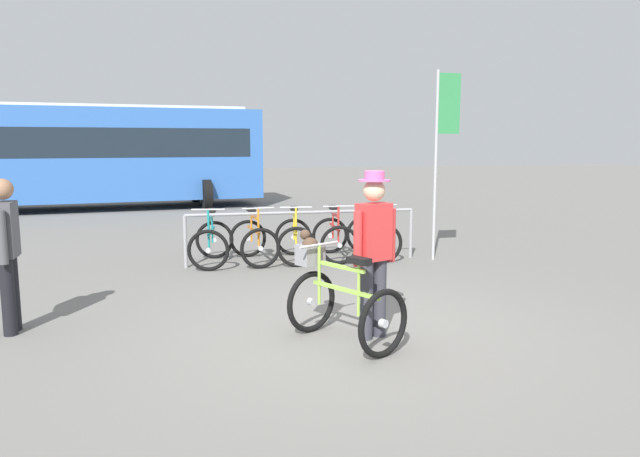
{
  "coord_description": "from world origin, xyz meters",
  "views": [
    {
      "loc": [
        -2.02,
        -5.76,
        2.01
      ],
      "look_at": [
        -0.09,
        0.83,
        1.0
      ],
      "focal_mm": 33.04,
      "sensor_mm": 36.0,
      "label": 1
    }
  ],
  "objects_px": {
    "pedestrian_with_backpack": "(4,246)",
    "featured_bicycle": "(337,294)",
    "racked_bike_orange": "(254,241)",
    "racked_bike_red": "(335,238)",
    "racked_bike_yellow": "(295,239)",
    "racked_bike_lime": "(373,237)",
    "bus_distant": "(90,151)",
    "banner_flag": "(444,129)",
    "racked_bike_teal": "(212,243)",
    "person_with_featured_bike": "(374,248)"
  },
  "relations": [
    {
      "from": "pedestrian_with_backpack",
      "to": "banner_flag",
      "type": "bearing_deg",
      "value": 20.29
    },
    {
      "from": "person_with_featured_bike",
      "to": "pedestrian_with_backpack",
      "type": "bearing_deg",
      "value": 161.43
    },
    {
      "from": "racked_bike_orange",
      "to": "racked_bike_red",
      "type": "relative_size",
      "value": 0.93
    },
    {
      "from": "racked_bike_red",
      "to": "person_with_featured_bike",
      "type": "distance_m",
      "value": 4.21
    },
    {
      "from": "featured_bicycle",
      "to": "person_with_featured_bike",
      "type": "height_order",
      "value": "person_with_featured_bike"
    },
    {
      "from": "bus_distant",
      "to": "racked_bike_teal",
      "type": "bearing_deg",
      "value": -74.34
    },
    {
      "from": "racked_bike_teal",
      "to": "racked_bike_red",
      "type": "distance_m",
      "value": 2.1
    },
    {
      "from": "bus_distant",
      "to": "racked_bike_lime",
      "type": "bearing_deg",
      "value": -60.25
    },
    {
      "from": "racked_bike_teal",
      "to": "featured_bicycle",
      "type": "height_order",
      "value": "featured_bicycle"
    },
    {
      "from": "racked_bike_orange",
      "to": "racked_bike_red",
      "type": "bearing_deg",
      "value": -3.48
    },
    {
      "from": "racked_bike_orange",
      "to": "bus_distant",
      "type": "bearing_deg",
      "value": 109.5
    },
    {
      "from": "racked_bike_teal",
      "to": "banner_flag",
      "type": "height_order",
      "value": "banner_flag"
    },
    {
      "from": "racked_bike_teal",
      "to": "banner_flag",
      "type": "xyz_separation_m",
      "value": [
        3.85,
        -0.66,
        1.86
      ]
    },
    {
      "from": "pedestrian_with_backpack",
      "to": "bus_distant",
      "type": "distance_m",
      "value": 12.27
    },
    {
      "from": "person_with_featured_bike",
      "to": "racked_bike_lime",
      "type": "bearing_deg",
      "value": 68.54
    },
    {
      "from": "racked_bike_lime",
      "to": "person_with_featured_bike",
      "type": "relative_size",
      "value": 0.65
    },
    {
      "from": "pedestrian_with_backpack",
      "to": "racked_bike_red",
      "type": "bearing_deg",
      "value": 32.19
    },
    {
      "from": "bus_distant",
      "to": "banner_flag",
      "type": "bearing_deg",
      "value": -56.99
    },
    {
      "from": "pedestrian_with_backpack",
      "to": "featured_bicycle",
      "type": "bearing_deg",
      "value": -20.53
    },
    {
      "from": "racked_bike_orange",
      "to": "pedestrian_with_backpack",
      "type": "distance_m",
      "value": 4.33
    },
    {
      "from": "racked_bike_teal",
      "to": "bus_distant",
      "type": "bearing_deg",
      "value": 105.66
    },
    {
      "from": "racked_bike_yellow",
      "to": "pedestrian_with_backpack",
      "type": "height_order",
      "value": "pedestrian_with_backpack"
    },
    {
      "from": "banner_flag",
      "to": "racked_bike_yellow",
      "type": "bearing_deg",
      "value": 166.87
    },
    {
      "from": "person_with_featured_bike",
      "to": "banner_flag",
      "type": "bearing_deg",
      "value": 53.35
    },
    {
      "from": "racked_bike_lime",
      "to": "racked_bike_orange",
      "type": "bearing_deg",
      "value": 176.52
    },
    {
      "from": "racked_bike_lime",
      "to": "racked_bike_yellow",
      "type": "bearing_deg",
      "value": 176.52
    },
    {
      "from": "featured_bicycle",
      "to": "banner_flag",
      "type": "height_order",
      "value": "banner_flag"
    },
    {
      "from": "racked_bike_lime",
      "to": "featured_bicycle",
      "type": "height_order",
      "value": "featured_bicycle"
    },
    {
      "from": "racked_bike_teal",
      "to": "racked_bike_yellow",
      "type": "xyz_separation_m",
      "value": [
        1.4,
        -0.08,
        0.0
      ]
    },
    {
      "from": "racked_bike_orange",
      "to": "banner_flag",
      "type": "relative_size",
      "value": 0.35
    },
    {
      "from": "person_with_featured_bike",
      "to": "bus_distant",
      "type": "xyz_separation_m",
      "value": [
        -3.81,
        13.47,
        0.79
      ]
    },
    {
      "from": "featured_bicycle",
      "to": "bus_distant",
      "type": "relative_size",
      "value": 0.12
    },
    {
      "from": "racked_bike_yellow",
      "to": "racked_bike_lime",
      "type": "relative_size",
      "value": 1.09
    },
    {
      "from": "racked_bike_orange",
      "to": "racked_bike_lime",
      "type": "xyz_separation_m",
      "value": [
        2.1,
        -0.13,
        0.0
      ]
    },
    {
      "from": "featured_bicycle",
      "to": "bus_distant",
      "type": "bearing_deg",
      "value": 104.24
    },
    {
      "from": "racked_bike_orange",
      "to": "featured_bicycle",
      "type": "xyz_separation_m",
      "value": [
        0.12,
        -4.15,
        0.12
      ]
    },
    {
      "from": "racked_bike_lime",
      "to": "banner_flag",
      "type": "relative_size",
      "value": 0.35
    },
    {
      "from": "racked_bike_red",
      "to": "pedestrian_with_backpack",
      "type": "relative_size",
      "value": 0.73
    },
    {
      "from": "banner_flag",
      "to": "racked_bike_red",
      "type": "bearing_deg",
      "value": 163.2
    },
    {
      "from": "person_with_featured_bike",
      "to": "banner_flag",
      "type": "height_order",
      "value": "banner_flag"
    },
    {
      "from": "featured_bicycle",
      "to": "banner_flag",
      "type": "xyz_separation_m",
      "value": [
        3.03,
        3.54,
        1.74
      ]
    },
    {
      "from": "racked_bike_lime",
      "to": "banner_flag",
      "type": "distance_m",
      "value": 2.19
    },
    {
      "from": "racked_bike_teal",
      "to": "racked_bike_yellow",
      "type": "bearing_deg",
      "value": -3.48
    },
    {
      "from": "person_with_featured_bike",
      "to": "pedestrian_with_backpack",
      "type": "relative_size",
      "value": 1.05
    },
    {
      "from": "pedestrian_with_backpack",
      "to": "banner_flag",
      "type": "xyz_separation_m",
      "value": [
        6.28,
        2.32,
        1.29
      ]
    },
    {
      "from": "racked_bike_orange",
      "to": "racked_bike_yellow",
      "type": "relative_size",
      "value": 0.91
    },
    {
      "from": "racked_bike_yellow",
      "to": "racked_bike_red",
      "type": "bearing_deg",
      "value": -3.48
    },
    {
      "from": "racked_bike_teal",
      "to": "person_with_featured_bike",
      "type": "bearing_deg",
      "value": -73.94
    },
    {
      "from": "racked_bike_red",
      "to": "bus_distant",
      "type": "bearing_deg",
      "value": 116.55
    },
    {
      "from": "pedestrian_with_backpack",
      "to": "bus_distant",
      "type": "xyz_separation_m",
      "value": [
        -0.16,
        12.24,
        0.8
      ]
    }
  ]
}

